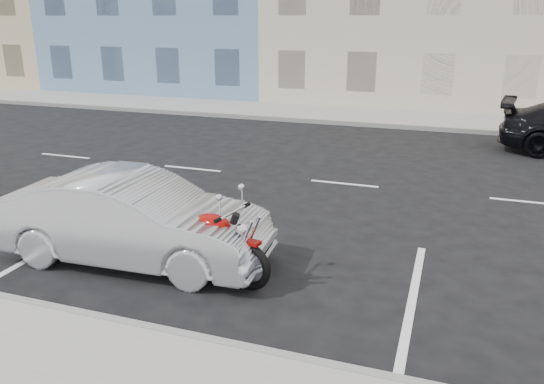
{
  "coord_description": "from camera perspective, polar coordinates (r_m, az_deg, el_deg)",
  "views": [
    {
      "loc": [
        0.29,
        -11.82,
        3.74
      ],
      "look_at": [
        -2.62,
        -3.43,
        0.8
      ],
      "focal_mm": 35.0,
      "sensor_mm": 36.0,
      "label": 1
    }
  ],
  "objects": [
    {
      "name": "motorcycle",
      "position": [
        7.55,
        -2.37,
        -6.91
      ],
      "size": [
        2.28,
        0.87,
        1.15
      ],
      "rotation": [
        0.0,
        0.0,
        -0.21
      ],
      "color": "black",
      "rests_on": "ground"
    },
    {
      "name": "curb_near",
      "position": [
        8.04,
        -25.65,
        -10.74
      ],
      "size": [
        80.0,
        0.12,
        0.16
      ],
      "primitive_type": "cube",
      "color": "gray",
      "rests_on": "ground"
    },
    {
      "name": "ground",
      "position": [
        12.4,
        16.86,
        -0.05
      ],
      "size": [
        120.0,
        120.0,
        0.0
      ],
      "primitive_type": "plane",
      "color": "black",
      "rests_on": "ground"
    },
    {
      "name": "sedan_silver",
      "position": [
        8.64,
        -14.66,
        -2.84
      ],
      "size": [
        4.39,
        1.72,
        1.43
      ],
      "primitive_type": "imported",
      "rotation": [
        0.0,
        0.0,
        1.62
      ],
      "color": "#B2B4BA",
      "rests_on": "ground"
    },
    {
      "name": "sidewalk_far",
      "position": [
        21.51,
        4.65,
        8.44
      ],
      "size": [
        80.0,
        3.4,
        0.15
      ],
      "primitive_type": "cube",
      "color": "gray",
      "rests_on": "ground"
    },
    {
      "name": "curb_far",
      "position": [
        19.89,
        3.39,
        7.68
      ],
      "size": [
        80.0,
        0.12,
        0.16
      ],
      "primitive_type": "cube",
      "color": "gray",
      "rests_on": "ground"
    }
  ]
}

